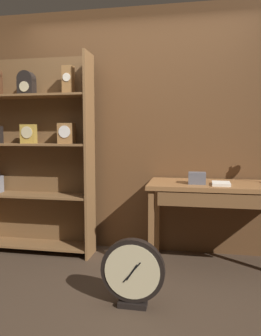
{
  "coord_description": "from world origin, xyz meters",
  "views": [
    {
      "loc": [
        0.56,
        -2.16,
        1.27
      ],
      "look_at": [
        -0.0,
        0.81,
        0.96
      ],
      "focal_mm": 34.92,
      "sensor_mm": 36.0,
      "label": 1
    }
  ],
  "objects_px": {
    "round_clock_large": "(133,272)",
    "open_repair_manual": "(221,184)",
    "bookshelf": "(31,152)",
    "toolbox_small": "(197,178)",
    "workbench": "(227,194)"
  },
  "relations": [
    {
      "from": "workbench",
      "to": "round_clock_large",
      "type": "height_order",
      "value": "workbench"
    },
    {
      "from": "toolbox_small",
      "to": "round_clock_large",
      "type": "bearing_deg",
      "value": -119.81
    },
    {
      "from": "round_clock_large",
      "to": "toolbox_small",
      "type": "bearing_deg",
      "value": 60.19
    },
    {
      "from": "bookshelf",
      "to": "open_repair_manual",
      "type": "distance_m",
      "value": 1.98
    },
    {
      "from": "workbench",
      "to": "toolbox_small",
      "type": "height_order",
      "value": "toolbox_small"
    },
    {
      "from": "bookshelf",
      "to": "toolbox_small",
      "type": "height_order",
      "value": "bookshelf"
    },
    {
      "from": "open_repair_manual",
      "to": "toolbox_small",
      "type": "bearing_deg",
      "value": 173.25
    },
    {
      "from": "toolbox_small",
      "to": "open_repair_manual",
      "type": "xyz_separation_m",
      "value": [
        0.22,
        -0.03,
        -0.04
      ]
    },
    {
      "from": "workbench",
      "to": "round_clock_large",
      "type": "bearing_deg",
      "value": -130.82
    },
    {
      "from": "bookshelf",
      "to": "open_repair_manual",
      "type": "bearing_deg",
      "value": -5.65
    },
    {
      "from": "workbench",
      "to": "open_repair_manual",
      "type": "height_order",
      "value": "open_repair_manual"
    },
    {
      "from": "round_clock_large",
      "to": "open_repair_manual",
      "type": "bearing_deg",
      "value": 48.73
    },
    {
      "from": "open_repair_manual",
      "to": "round_clock_large",
      "type": "height_order",
      "value": "open_repair_manual"
    },
    {
      "from": "bookshelf",
      "to": "toolbox_small",
      "type": "distance_m",
      "value": 1.76
    },
    {
      "from": "bookshelf",
      "to": "round_clock_large",
      "type": "distance_m",
      "value": 1.8
    }
  ]
}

